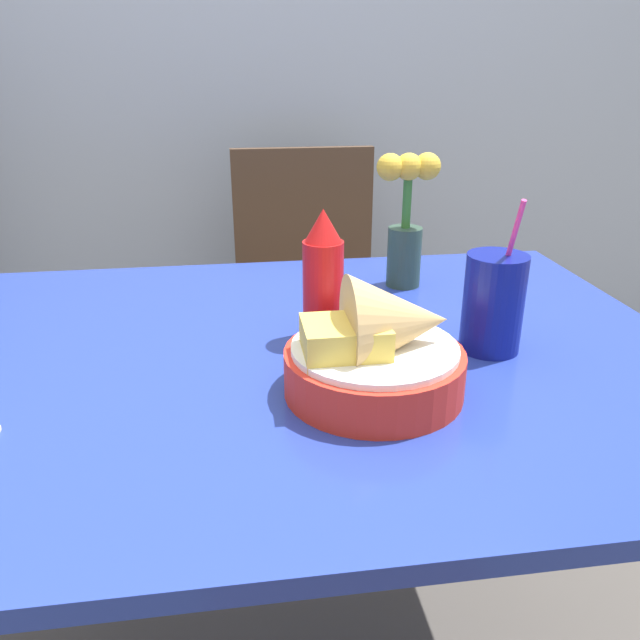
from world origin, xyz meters
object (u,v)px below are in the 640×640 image
chair_far_window (307,285)px  drink_cup (493,306)px  food_basket (380,351)px  ketchup_bottle (323,278)px  flower_vase (406,219)px

chair_far_window → drink_cup: 0.97m
food_basket → ketchup_bottle: size_ratio=1.14×
ketchup_bottle → drink_cup: bearing=-17.4°
food_basket → ketchup_bottle: ketchup_bottle is taller
chair_far_window → drink_cup: (0.15, -0.91, 0.28)m
food_basket → drink_cup: size_ratio=1.01×
food_basket → drink_cup: bearing=28.5°
ketchup_bottle → flower_vase: size_ratio=0.82×
chair_far_window → drink_cup: size_ratio=4.09×
food_basket → drink_cup: 0.21m
chair_far_window → flower_vase: bearing=-81.1°
ketchup_bottle → food_basket: bearing=-75.5°
chair_far_window → drink_cup: bearing=-80.9°
chair_far_window → food_basket: size_ratio=4.06×
drink_cup → flower_vase: flower_vase is taller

